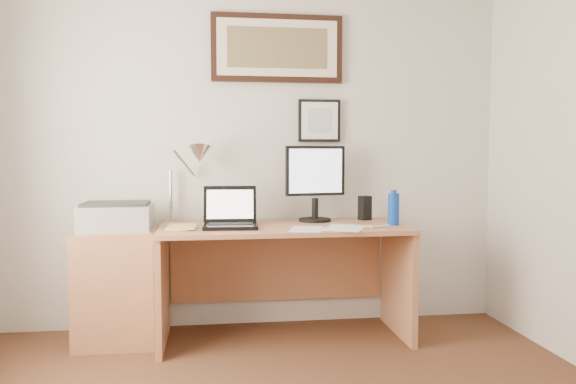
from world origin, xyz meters
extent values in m
cube|color=silver|center=(0.00, 2.00, 1.25)|extent=(3.50, 0.02, 2.50)
cube|color=#A46745|center=(-0.92, 1.68, 0.36)|extent=(0.50, 0.40, 0.73)
cylinder|color=#0D3BAF|center=(0.87, 1.56, 0.85)|extent=(0.07, 0.07, 0.21)
cylinder|color=#0D3BAF|center=(0.87, 1.56, 0.97)|extent=(0.04, 0.04, 0.02)
cube|color=black|center=(0.76, 1.86, 0.84)|extent=(0.10, 0.09, 0.17)
cube|color=white|center=(0.27, 1.44, 0.75)|extent=(0.26, 0.32, 0.00)
cube|color=white|center=(0.51, 1.44, 0.75)|extent=(0.36, 0.40, 0.00)
cube|color=#E6DB6D|center=(0.66, 1.47, 0.76)|extent=(0.08, 0.08, 0.01)
cylinder|color=white|center=(0.74, 1.44, 0.76)|extent=(0.14, 0.06, 0.02)
imported|color=tan|center=(-0.59, 1.58, 0.76)|extent=(0.20, 0.26, 0.02)
cube|color=#A46745|center=(0.15, 1.63, 0.73)|extent=(1.60, 0.70, 0.03)
cube|color=#A46745|center=(-0.63, 1.63, 0.36)|extent=(0.04, 0.65, 0.72)
cube|color=#A46745|center=(0.93, 1.63, 0.36)|extent=(0.04, 0.65, 0.72)
cube|color=#A46745|center=(0.15, 1.96, 0.45)|extent=(1.50, 0.03, 0.55)
cube|color=black|center=(-0.20, 1.55, 0.76)|extent=(0.35, 0.26, 0.02)
cube|color=black|center=(-0.20, 1.58, 0.78)|extent=(0.29, 0.15, 0.00)
cube|color=black|center=(-0.20, 1.68, 0.89)|extent=(0.34, 0.09, 0.23)
cube|color=white|center=(-0.20, 1.67, 0.89)|extent=(0.30, 0.07, 0.18)
cylinder|color=black|center=(0.39, 1.82, 0.76)|extent=(0.22, 0.22, 0.02)
cylinder|color=black|center=(0.39, 1.82, 0.84)|extent=(0.04, 0.04, 0.14)
cube|color=black|center=(0.39, 1.81, 1.10)|extent=(0.42, 0.11, 0.34)
cube|color=silver|center=(0.39, 1.79, 1.10)|extent=(0.38, 0.07, 0.30)
cube|color=#9E9EA0|center=(-0.92, 1.70, 0.81)|extent=(0.44, 0.34, 0.16)
cube|color=#2B2B2B|center=(-0.92, 1.70, 0.90)|extent=(0.40, 0.30, 0.02)
cylinder|color=white|center=(-0.59, 1.92, 0.93)|extent=(0.02, 0.02, 0.36)
cylinder|color=white|center=(-0.49, 1.86, 1.15)|extent=(0.15, 0.23, 0.19)
cone|color=white|center=(-0.39, 1.80, 1.21)|extent=(0.16, 0.18, 0.15)
cube|color=black|center=(0.15, 1.98, 1.95)|extent=(0.92, 0.03, 0.47)
cube|color=#F2E2CA|center=(0.15, 1.96, 1.95)|extent=(0.84, 0.01, 0.39)
cube|color=brown|center=(0.15, 1.95, 1.95)|extent=(0.70, 0.00, 0.28)
cube|color=black|center=(0.45, 1.98, 1.45)|extent=(0.30, 0.02, 0.30)
cube|color=white|center=(0.45, 1.96, 1.45)|extent=(0.26, 0.00, 0.26)
cube|color=#B8BDC2|center=(0.45, 1.96, 1.45)|extent=(0.17, 0.00, 0.17)
camera|label=1|loc=(-0.32, -1.97, 1.22)|focal=35.00mm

